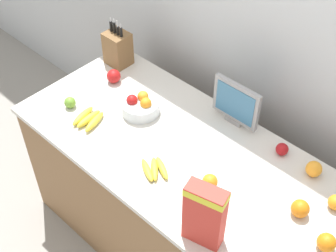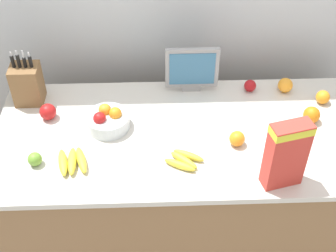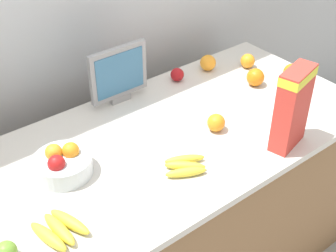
{
  "view_description": "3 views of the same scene",
  "coord_description": "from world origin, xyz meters",
  "px_view_note": "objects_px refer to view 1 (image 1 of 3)",
  "views": [
    {
      "loc": [
        1.05,
        -1.25,
        2.66
      ],
      "look_at": [
        -0.1,
        -0.02,
        1.02
      ],
      "focal_mm": 50.0,
      "sensor_mm": 36.0,
      "label": 1
    },
    {
      "loc": [
        -0.15,
        -1.68,
        2.46
      ],
      "look_at": [
        -0.09,
        -0.02,
        0.96
      ],
      "focal_mm": 50.0,
      "sensor_mm": 36.0,
      "label": 2
    },
    {
      "loc": [
        -0.89,
        -1.2,
        2.03
      ],
      "look_at": [
        0.03,
        -0.03,
        0.96
      ],
      "focal_mm": 50.0,
      "sensor_mm": 36.0,
      "label": 3
    }
  ],
  "objects_px": {
    "cereal_box": "(205,213)",
    "orange_mid_right": "(314,169)",
    "banana_bunch_left": "(89,119)",
    "apple_front": "(282,149)",
    "knife_block": "(118,48)",
    "apple_rear": "(70,103)",
    "orange_by_cereal": "(336,202)",
    "orange_front_left": "(210,181)",
    "fruit_bowl": "(140,105)",
    "banana_bunch_right": "(154,169)",
    "small_monitor": "(236,103)",
    "orange_front_right": "(300,209)",
    "apple_near_bananas": "(114,76)",
    "orange_back_center": "(327,242)"
  },
  "relations": [
    {
      "from": "knife_block",
      "to": "fruit_bowl",
      "type": "height_order",
      "value": "knife_block"
    },
    {
      "from": "fruit_bowl",
      "to": "orange_by_cereal",
      "type": "height_order",
      "value": "fruit_bowl"
    },
    {
      "from": "banana_bunch_left",
      "to": "apple_rear",
      "type": "xyz_separation_m",
      "value": [
        -0.17,
        0.01,
        0.01
      ]
    },
    {
      "from": "orange_front_left",
      "to": "orange_mid_right",
      "type": "xyz_separation_m",
      "value": [
        0.32,
        0.4,
        0.0
      ]
    },
    {
      "from": "orange_mid_right",
      "to": "orange_front_right",
      "type": "bearing_deg",
      "value": -72.89
    },
    {
      "from": "knife_block",
      "to": "orange_front_left",
      "type": "xyz_separation_m",
      "value": [
        1.05,
        -0.37,
        -0.07
      ]
    },
    {
      "from": "orange_back_center",
      "to": "orange_front_left",
      "type": "bearing_deg",
      "value": -172.01
    },
    {
      "from": "banana_bunch_right",
      "to": "apple_front",
      "type": "relative_size",
      "value": 2.94
    },
    {
      "from": "knife_block",
      "to": "orange_back_center",
      "type": "height_order",
      "value": "knife_block"
    },
    {
      "from": "apple_rear",
      "to": "orange_front_left",
      "type": "height_order",
      "value": "orange_front_left"
    },
    {
      "from": "small_monitor",
      "to": "orange_front_left",
      "type": "bearing_deg",
      "value": -66.61
    },
    {
      "from": "knife_block",
      "to": "orange_front_left",
      "type": "bearing_deg",
      "value": -19.59
    },
    {
      "from": "knife_block",
      "to": "orange_by_cereal",
      "type": "height_order",
      "value": "knife_block"
    },
    {
      "from": "apple_rear",
      "to": "orange_mid_right",
      "type": "bearing_deg",
      "value": 21.7
    },
    {
      "from": "knife_block",
      "to": "small_monitor",
      "type": "height_order",
      "value": "knife_block"
    },
    {
      "from": "apple_near_bananas",
      "to": "orange_front_left",
      "type": "xyz_separation_m",
      "value": [
        0.93,
        -0.22,
        -0.0
      ]
    },
    {
      "from": "cereal_box",
      "to": "orange_front_left",
      "type": "distance_m",
      "value": 0.32
    },
    {
      "from": "apple_rear",
      "to": "orange_front_right",
      "type": "xyz_separation_m",
      "value": [
        1.34,
        0.25,
        0.01
      ]
    },
    {
      "from": "apple_rear",
      "to": "orange_front_left",
      "type": "relative_size",
      "value": 0.87
    },
    {
      "from": "cereal_box",
      "to": "orange_front_left",
      "type": "relative_size",
      "value": 4.45
    },
    {
      "from": "apple_rear",
      "to": "orange_by_cereal",
      "type": "xyz_separation_m",
      "value": [
        1.44,
        0.4,
        0.0
      ]
    },
    {
      "from": "apple_near_bananas",
      "to": "orange_by_cereal",
      "type": "xyz_separation_m",
      "value": [
        1.42,
        0.08,
        -0.01
      ]
    },
    {
      "from": "knife_block",
      "to": "fruit_bowl",
      "type": "relative_size",
      "value": 1.45
    },
    {
      "from": "cereal_box",
      "to": "orange_mid_right",
      "type": "bearing_deg",
      "value": 61.59
    },
    {
      "from": "small_monitor",
      "to": "fruit_bowl",
      "type": "relative_size",
      "value": 1.32
    },
    {
      "from": "fruit_bowl",
      "to": "apple_near_bananas",
      "type": "distance_m",
      "value": 0.32
    },
    {
      "from": "banana_bunch_left",
      "to": "orange_mid_right",
      "type": "xyz_separation_m",
      "value": [
        1.09,
        0.51,
        0.02
      ]
    },
    {
      "from": "orange_front_right",
      "to": "small_monitor",
      "type": "bearing_deg",
      "value": 154.59
    },
    {
      "from": "small_monitor",
      "to": "orange_by_cereal",
      "type": "height_order",
      "value": "small_monitor"
    },
    {
      "from": "banana_bunch_right",
      "to": "banana_bunch_left",
      "type": "bearing_deg",
      "value": 179.1
    },
    {
      "from": "apple_rear",
      "to": "knife_block",
      "type": "bearing_deg",
      "value": 102.81
    },
    {
      "from": "small_monitor",
      "to": "orange_back_center",
      "type": "height_order",
      "value": "small_monitor"
    },
    {
      "from": "cereal_box",
      "to": "fruit_bowl",
      "type": "distance_m",
      "value": 0.88
    },
    {
      "from": "small_monitor",
      "to": "banana_bunch_right",
      "type": "relative_size",
      "value": 1.47
    },
    {
      "from": "fruit_bowl",
      "to": "banana_bunch_right",
      "type": "height_order",
      "value": "fruit_bowl"
    },
    {
      "from": "orange_back_center",
      "to": "apple_rear",
      "type": "bearing_deg",
      "value": -173.3
    },
    {
      "from": "apple_front",
      "to": "knife_block",
      "type": "bearing_deg",
      "value": -177.87
    },
    {
      "from": "fruit_bowl",
      "to": "orange_by_cereal",
      "type": "bearing_deg",
      "value": 7.71
    },
    {
      "from": "orange_front_right",
      "to": "orange_front_left",
      "type": "distance_m",
      "value": 0.43
    },
    {
      "from": "knife_block",
      "to": "orange_by_cereal",
      "type": "distance_m",
      "value": 1.55
    },
    {
      "from": "cereal_box",
      "to": "apple_rear",
      "type": "distance_m",
      "value": 1.12
    },
    {
      "from": "banana_bunch_left",
      "to": "orange_front_left",
      "type": "relative_size",
      "value": 2.5
    },
    {
      "from": "small_monitor",
      "to": "cereal_box",
      "type": "xyz_separation_m",
      "value": [
        0.34,
        -0.67,
        0.04
      ]
    },
    {
      "from": "orange_by_cereal",
      "to": "knife_block",
      "type": "bearing_deg",
      "value": 177.32
    },
    {
      "from": "knife_block",
      "to": "orange_front_left",
      "type": "distance_m",
      "value": 1.11
    },
    {
      "from": "orange_front_right",
      "to": "orange_mid_right",
      "type": "height_order",
      "value": "orange_front_right"
    },
    {
      "from": "knife_block",
      "to": "orange_by_cereal",
      "type": "bearing_deg",
      "value": -2.68
    },
    {
      "from": "banana_bunch_left",
      "to": "small_monitor",
      "type": "bearing_deg",
      "value": 42.54
    },
    {
      "from": "small_monitor",
      "to": "orange_front_left",
      "type": "relative_size",
      "value": 3.76
    },
    {
      "from": "apple_front",
      "to": "small_monitor",
      "type": "bearing_deg",
      "value": 177.18
    }
  ]
}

